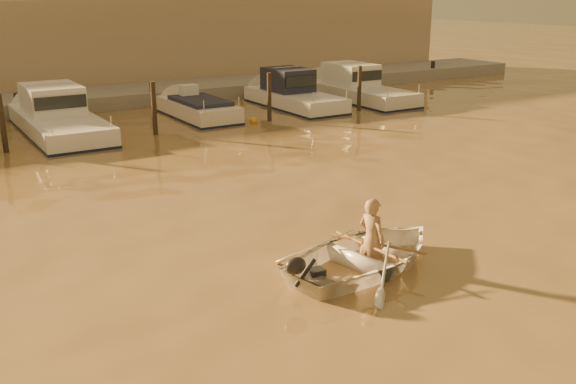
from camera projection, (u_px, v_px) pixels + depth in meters
ground_plane at (404, 256)px, 13.24m from camera, size 160.00×160.00×0.00m
dinghy at (368, 254)px, 12.64m from camera, size 4.26×3.42×0.78m
person at (372, 240)px, 12.63m from camera, size 0.53×0.69×1.70m
outboard_motor at (315, 276)px, 11.66m from camera, size 0.96×0.58×0.70m
oar_port at (376, 244)px, 12.76m from camera, size 0.90×1.95×0.13m
oar_starboard at (370, 246)px, 12.63m from camera, size 0.13×2.10×0.13m
moored_boat_2 at (58, 117)px, 24.40m from camera, size 2.46×8.19×1.75m
moored_boat_3 at (198, 113)px, 27.42m from camera, size 1.92×5.61×0.95m
moored_boat_4 at (295, 94)px, 29.75m from camera, size 2.17×6.72×1.75m
moored_boat_5 at (358, 88)px, 31.63m from camera, size 2.29×7.68×1.75m
piling_1 at (3, 126)px, 21.40m from camera, size 0.18×0.18×2.20m
piling_2 at (154, 111)px, 24.06m from camera, size 0.18×0.18×2.20m
piling_3 at (269, 100)px, 26.57m from camera, size 0.18×0.18×2.20m
piling_4 at (359, 91)px, 28.92m from camera, size 0.18×0.18×2.20m
fender_c at (89, 147)px, 22.03m from camera, size 0.30×0.30×0.30m
fender_d at (253, 121)px, 26.37m from camera, size 0.30×0.30×0.30m
fender_e at (347, 110)px, 28.63m from camera, size 0.30×0.30×0.30m
quay at (102, 101)px, 30.63m from camera, size 52.00×4.00×1.00m
waterfront_building at (68, 45)px, 34.41m from camera, size 46.00×7.00×4.80m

